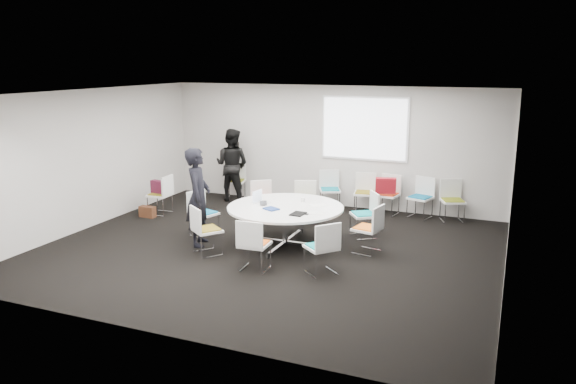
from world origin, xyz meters
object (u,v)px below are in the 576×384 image
at_px(chair_ring_a, 367,238).
at_px(chair_back_b, 364,200).
at_px(chair_ring_e, 204,222).
at_px(chair_ring_f, 207,239).
at_px(chair_back_e, 452,209).
at_px(maroon_bag, 159,187).
at_px(brown_bag, 147,212).
at_px(conference_table, 285,217).
at_px(chair_ring_h, 322,257).
at_px(chair_ring_b, 364,223).
at_px(person_back, 232,165).
at_px(chair_back_c, 387,202).
at_px(cup, 303,200).
at_px(person_main, 198,197).
at_px(chair_person_back, 235,188).
at_px(chair_spare_left, 161,202).
at_px(chair_ring_c, 305,210).
at_px(chair_ring_d, 263,210).
at_px(chair_ring_g, 254,254).
at_px(chair_back_a, 330,197).
at_px(laptop, 266,203).
at_px(chair_back_d, 420,205).

bearing_deg(chair_ring_a, chair_back_b, 27.00).
height_order(chair_ring_e, chair_ring_f, same).
distance_m(chair_back_e, maroon_bag, 6.38).
xyz_separation_m(chair_ring_a, brown_bag, (-5.04, 0.45, -0.16)).
relative_size(conference_table, chair_ring_h, 2.44).
xyz_separation_m(chair_ring_b, chair_ring_f, (-2.31, -2.03, 0.00)).
height_order(conference_table, person_back, person_back).
distance_m(chair_back_c, cup, 2.65).
distance_m(chair_ring_h, brown_bag, 4.93).
distance_m(chair_ring_f, cup, 2.00).
bearing_deg(person_main, chair_ring_h, -122.11).
distance_m(chair_ring_b, chair_person_back, 4.15).
bearing_deg(chair_spare_left, chair_ring_c, -83.50).
relative_size(chair_ring_a, brown_bag, 2.44).
relative_size(chair_ring_d, chair_back_c, 1.00).
xyz_separation_m(chair_ring_d, chair_back_e, (3.67, 1.63, 0.00)).
height_order(chair_ring_g, chair_back_a, same).
relative_size(chair_ring_c, chair_back_e, 1.00).
relative_size(chair_ring_c, chair_ring_g, 1.00).
bearing_deg(cup, chair_ring_c, 107.95).
bearing_deg(chair_spare_left, chair_back_c, -71.21).
xyz_separation_m(chair_ring_b, chair_spare_left, (-4.62, -0.10, 0.00)).
xyz_separation_m(chair_ring_a, laptop, (-1.95, -0.07, 0.47)).
xyz_separation_m(chair_ring_d, chair_back_a, (0.94, 1.62, 0.00)).
bearing_deg(chair_spare_left, chair_back_d, -73.94).
relative_size(chair_ring_e, chair_back_e, 1.00).
bearing_deg(laptop, chair_ring_h, -153.65).
relative_size(chair_ring_h, chair_back_a, 1.00).
height_order(chair_spare_left, person_main, person_main).
relative_size(chair_ring_a, chair_person_back, 1.00).
xyz_separation_m(conference_table, chair_ring_b, (1.24, 1.00, -0.26)).
relative_size(chair_ring_b, chair_ring_f, 1.00).
bearing_deg(chair_back_e, chair_ring_b, 28.52).
relative_size(chair_ring_e, person_main, 0.48).
xyz_separation_m(chair_back_c, cup, (-1.12, -2.35, 0.50)).
bearing_deg(conference_table, brown_bag, 170.78).
bearing_deg(chair_back_c, chair_spare_left, 32.60).
relative_size(person_main, maroon_bag, 4.55).
relative_size(chair_ring_h, person_main, 0.48).
distance_m(chair_ring_c, chair_spare_left, 3.27).
relative_size(chair_back_a, maroon_bag, 2.20).
height_order(chair_ring_b, chair_ring_f, same).
distance_m(chair_ring_d, chair_person_back, 2.24).
distance_m(chair_ring_b, chair_back_c, 1.80).
height_order(conference_table, cup, cup).
relative_size(chair_ring_e, chair_person_back, 1.00).
xyz_separation_m(chair_ring_b, laptop, (-1.66, -0.95, 0.47)).
relative_size(chair_back_c, cup, 9.78).
distance_m(conference_table, person_back, 3.64).
height_order(chair_ring_f, chair_back_a, same).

